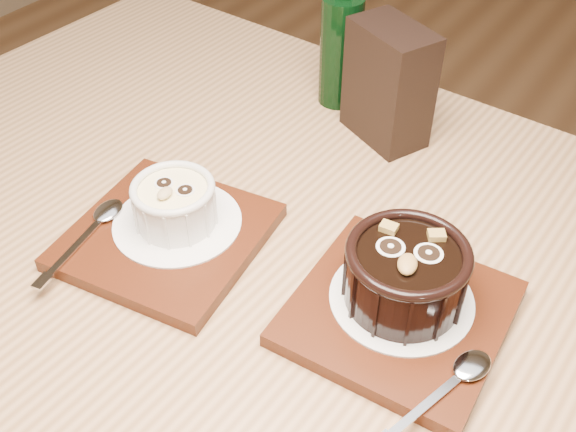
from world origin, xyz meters
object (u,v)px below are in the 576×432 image
tray_right (399,313)px  table (293,341)px  green_bottle (341,47)px  ramekin_dark (406,272)px  tray_left (167,236)px  condiment_stand (389,84)px  ramekin_white (174,202)px

tray_right → table: bearing=-170.9°
green_bottle → ramekin_dark: bearing=-49.7°
tray_left → ramekin_dark: bearing=12.7°
tray_left → condiment_stand: bearing=73.0°
ramekin_white → tray_right: bearing=-1.2°
ramekin_white → ramekin_dark: ramekin_dark is taller
table → tray_left: tray_left is taller
ramekin_white → condiment_stand: (0.09, 0.28, 0.03)m
tray_right → green_bottle: (-0.24, 0.28, 0.07)m
tray_left → green_bottle: size_ratio=0.92×
tray_right → ramekin_white: bearing=-173.5°
ramekin_white → tray_right: (0.24, 0.03, -0.04)m
ramekin_dark → green_bottle: green_bottle is taller
table → tray_left: (-0.14, -0.03, 0.10)m
tray_right → ramekin_dark: bearing=109.0°
ramekin_white → green_bottle: (0.00, 0.31, 0.03)m
tray_right → ramekin_dark: size_ratio=1.66×
ramekin_white → green_bottle: bearing=81.9°
table → green_bottle: green_bottle is taller
ramekin_white → condiment_stand: size_ratio=0.59×
ramekin_dark → table: bearing=174.3°
table → condiment_stand: bearing=100.1°
condiment_stand → green_bottle: green_bottle is taller
tray_right → condiment_stand: condiment_stand is taller
tray_left → tray_right: same height
ramekin_white → ramekin_dark: size_ratio=0.76×
ramekin_white → condiment_stand: 0.29m
tray_left → tray_right: 0.24m
green_bottle → tray_left: bearing=-90.6°
green_bottle → table: bearing=-66.1°
green_bottle → ramekin_white: bearing=-90.4°
tray_right → condiment_stand: (-0.15, 0.25, 0.06)m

